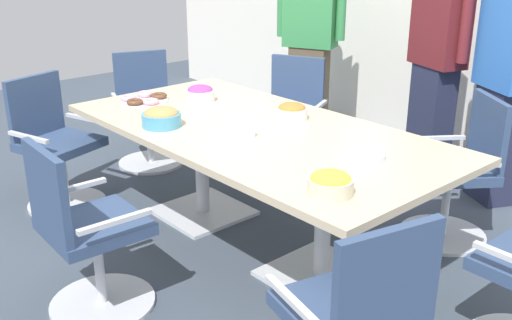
{
  "coord_description": "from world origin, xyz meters",
  "views": [
    {
      "loc": [
        2.5,
        -2.21,
        1.82
      ],
      "look_at": [
        0.0,
        0.0,
        0.55
      ],
      "focal_mm": 42.09,
      "sensor_mm": 36.0,
      "label": 1
    }
  ],
  "objects_px": {
    "conference_table": "(256,148)",
    "office_chair_1": "(457,177)",
    "office_chair_4": "(56,150)",
    "donut_platter": "(144,99)",
    "office_chair_5": "(86,239)",
    "napkin_pile": "(233,130)",
    "office_chair_2": "(290,123)",
    "snack_bowl_cookies": "(161,117)",
    "person_standing_1": "(438,53)",
    "snack_bowl_candy_mix": "(200,93)",
    "person_standing_0": "(310,35)",
    "plate_stack": "(363,155)",
    "office_chair_3": "(147,116)",
    "person_standing_2": "(505,77)",
    "snack_bowl_pretzels": "(292,111)",
    "snack_bowl_chips_yellow": "(330,183)"
  },
  "relations": [
    {
      "from": "snack_bowl_pretzels",
      "to": "office_chair_2",
      "type": "bearing_deg",
      "value": 135.6
    },
    {
      "from": "snack_bowl_pretzels",
      "to": "snack_bowl_cookies",
      "type": "xyz_separation_m",
      "value": [
        -0.41,
        -0.67,
        0.01
      ]
    },
    {
      "from": "conference_table",
      "to": "person_standing_2",
      "type": "bearing_deg",
      "value": 69.78
    },
    {
      "from": "office_chair_2",
      "to": "snack_bowl_pretzels",
      "type": "xyz_separation_m",
      "value": [
        0.73,
        -0.72,
        0.39
      ]
    },
    {
      "from": "office_chair_4",
      "to": "office_chair_5",
      "type": "bearing_deg",
      "value": 54.85
    },
    {
      "from": "person_standing_0",
      "to": "office_chair_2",
      "type": "bearing_deg",
      "value": 97.46
    },
    {
      "from": "person_standing_0",
      "to": "napkin_pile",
      "type": "distance_m",
      "value": 2.12
    },
    {
      "from": "office_chair_5",
      "to": "person_standing_0",
      "type": "height_order",
      "value": "person_standing_0"
    },
    {
      "from": "office_chair_2",
      "to": "person_standing_1",
      "type": "relative_size",
      "value": 0.49
    },
    {
      "from": "napkin_pile",
      "to": "donut_platter",
      "type": "bearing_deg",
      "value": 178.81
    },
    {
      "from": "conference_table",
      "to": "person_standing_0",
      "type": "distance_m",
      "value": 1.95
    },
    {
      "from": "office_chair_1",
      "to": "snack_bowl_chips_yellow",
      "type": "height_order",
      "value": "office_chair_1"
    },
    {
      "from": "office_chair_2",
      "to": "person_standing_0",
      "type": "distance_m",
      "value": 0.9
    },
    {
      "from": "office_chair_1",
      "to": "office_chair_5",
      "type": "height_order",
      "value": "same"
    },
    {
      "from": "conference_table",
      "to": "office_chair_1",
      "type": "height_order",
      "value": "office_chair_1"
    },
    {
      "from": "office_chair_3",
      "to": "person_standing_0",
      "type": "xyz_separation_m",
      "value": [
        0.58,
        1.31,
        0.59
      ]
    },
    {
      "from": "office_chair_5",
      "to": "donut_platter",
      "type": "bearing_deg",
      "value": 137.38
    },
    {
      "from": "office_chair_2",
      "to": "snack_bowl_cookies",
      "type": "relative_size",
      "value": 3.92
    },
    {
      "from": "office_chair_3",
      "to": "person_standing_2",
      "type": "bearing_deg",
      "value": 142.41
    },
    {
      "from": "snack_bowl_candy_mix",
      "to": "snack_bowl_pretzels",
      "type": "bearing_deg",
      "value": 13.06
    },
    {
      "from": "person_standing_0",
      "to": "donut_platter",
      "type": "relative_size",
      "value": 5.9
    },
    {
      "from": "office_chair_4",
      "to": "donut_platter",
      "type": "xyz_separation_m",
      "value": [
        0.43,
        0.48,
        0.36
      ]
    },
    {
      "from": "person_standing_1",
      "to": "snack_bowl_candy_mix",
      "type": "relative_size",
      "value": 9.53
    },
    {
      "from": "person_standing_0",
      "to": "snack_bowl_candy_mix",
      "type": "relative_size",
      "value": 9.61
    },
    {
      "from": "donut_platter",
      "to": "napkin_pile",
      "type": "relative_size",
      "value": 1.85
    },
    {
      "from": "office_chair_4",
      "to": "snack_bowl_candy_mix",
      "type": "xyz_separation_m",
      "value": [
        0.65,
        0.78,
        0.4
      ]
    },
    {
      "from": "snack_bowl_chips_yellow",
      "to": "snack_bowl_candy_mix",
      "type": "relative_size",
      "value": 1.04
    },
    {
      "from": "office_chair_3",
      "to": "snack_bowl_candy_mix",
      "type": "distance_m",
      "value": 1.04
    },
    {
      "from": "donut_platter",
      "to": "snack_bowl_chips_yellow",
      "type": "bearing_deg",
      "value": -6.09
    },
    {
      "from": "office_chair_4",
      "to": "snack_bowl_candy_mix",
      "type": "height_order",
      "value": "office_chair_4"
    },
    {
      "from": "office_chair_3",
      "to": "office_chair_5",
      "type": "relative_size",
      "value": 1.0
    },
    {
      "from": "snack_bowl_cookies",
      "to": "plate_stack",
      "type": "relative_size",
      "value": 1.02
    },
    {
      "from": "office_chair_3",
      "to": "snack_bowl_cookies",
      "type": "height_order",
      "value": "office_chair_3"
    },
    {
      "from": "office_chair_1",
      "to": "snack_bowl_cookies",
      "type": "height_order",
      "value": "office_chair_1"
    },
    {
      "from": "plate_stack",
      "to": "napkin_pile",
      "type": "xyz_separation_m",
      "value": [
        -0.69,
        -0.28,
        0.03
      ]
    },
    {
      "from": "person_standing_2",
      "to": "donut_platter",
      "type": "xyz_separation_m",
      "value": [
        -1.55,
        -1.88,
        -0.13
      ]
    },
    {
      "from": "office_chair_5",
      "to": "snack_bowl_cookies",
      "type": "xyz_separation_m",
      "value": [
        -0.37,
        0.71,
        0.4
      ]
    },
    {
      "from": "office_chair_1",
      "to": "office_chair_5",
      "type": "xyz_separation_m",
      "value": [
        -0.79,
        -2.09,
        0.0
      ]
    },
    {
      "from": "office_chair_2",
      "to": "person_standing_1",
      "type": "bearing_deg",
      "value": -162.19
    },
    {
      "from": "person_standing_2",
      "to": "snack_bowl_candy_mix",
      "type": "xyz_separation_m",
      "value": [
        -1.33,
        -1.58,
        -0.1
      ]
    },
    {
      "from": "office_chair_3",
      "to": "plate_stack",
      "type": "distance_m",
      "value": 2.42
    },
    {
      "from": "office_chair_1",
      "to": "office_chair_2",
      "type": "height_order",
      "value": "same"
    },
    {
      "from": "snack_bowl_candy_mix",
      "to": "conference_table",
      "type": "bearing_deg",
      "value": -9.5
    },
    {
      "from": "office_chair_4",
      "to": "plate_stack",
      "type": "bearing_deg",
      "value": 92.68
    },
    {
      "from": "person_standing_1",
      "to": "conference_table",
      "type": "bearing_deg",
      "value": 107.06
    },
    {
      "from": "conference_table",
      "to": "office_chair_1",
      "type": "bearing_deg",
      "value": 52.15
    },
    {
      "from": "person_standing_2",
      "to": "snack_bowl_cookies",
      "type": "bearing_deg",
      "value": 92.02
    },
    {
      "from": "snack_bowl_cookies",
      "to": "donut_platter",
      "type": "distance_m",
      "value": 0.57
    },
    {
      "from": "snack_bowl_pretzels",
      "to": "plate_stack",
      "type": "bearing_deg",
      "value": -16.11
    },
    {
      "from": "office_chair_2",
      "to": "office_chair_5",
      "type": "xyz_separation_m",
      "value": [
        0.7,
        -2.1,
        0.0
      ]
    }
  ]
}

